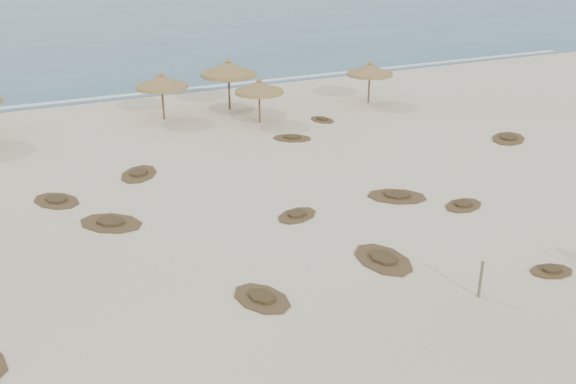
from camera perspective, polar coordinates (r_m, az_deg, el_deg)
name	(u,v)px	position (r m, az deg, el deg)	size (l,w,h in m)	color
ground	(369,273)	(20.20, 7.24, -7.15)	(160.00, 160.00, 0.00)	beige
ocean	(57,11)	(90.70, -19.88, 14.93)	(200.00, 100.00, 0.01)	#255870
foam_line	(154,93)	(42.95, -11.80, 8.65)	(70.00, 0.60, 0.01)	white
palapa_2	(161,82)	(36.18, -11.19, 9.55)	(3.71, 3.71, 2.70)	brown
palapa_3	(228,69)	(37.64, -5.32, 10.79)	(4.29, 4.29, 3.04)	brown
palapa_4	(259,88)	(34.97, -2.58, 9.26)	(2.92, 2.92, 2.51)	brown
palapa_5	(370,70)	(39.35, 7.29, 10.72)	(3.62, 3.62, 2.61)	brown
fence_post_near	(481,279)	(19.36, 16.76, -7.44)	(0.09, 0.09, 1.16)	brown
scrub_1	(111,223)	(24.04, -15.48, -2.64)	(2.84, 2.83, 0.16)	brown
scrub_2	(297,215)	(23.78, 0.80, -2.06)	(2.04, 1.72, 0.16)	brown
scrub_3	(397,196)	(25.81, 9.65, -0.35)	(2.80, 2.58, 0.16)	brown
scrub_4	(463,205)	(25.53, 15.32, -1.12)	(1.95, 1.51, 0.16)	brown
scrub_5	(508,138)	(34.38, 18.99, 4.54)	(2.86, 2.67, 0.16)	brown
scrub_6	(56,200)	(26.62, -19.90, -0.71)	(2.29, 2.54, 0.16)	brown
scrub_7	(292,138)	(32.58, 0.37, 4.84)	(2.33, 2.14, 0.16)	brown
scrub_9	(383,259)	(20.95, 8.44, -5.91)	(1.70, 2.47, 0.16)	brown
scrub_10	(322,120)	(35.83, 3.07, 6.45)	(1.35, 1.78, 0.16)	brown
scrub_11	(262,298)	(18.71, -2.35, -9.40)	(1.89, 2.31, 0.16)	brown
scrub_12	(551,271)	(21.67, 22.37, -6.49)	(1.56, 1.18, 0.16)	brown
scrub_13	(139,174)	(28.49, -13.12, 1.59)	(2.37, 2.67, 0.16)	brown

